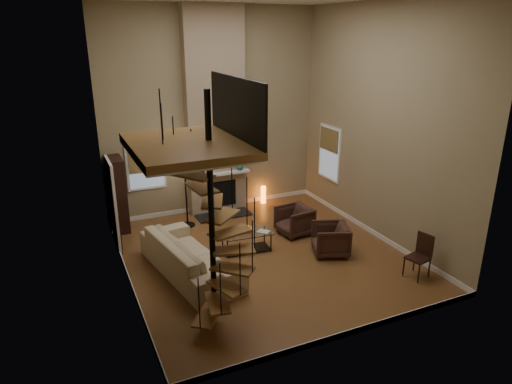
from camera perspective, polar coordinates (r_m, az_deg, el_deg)
name	(u,v)px	position (r m, az deg, el deg)	size (l,w,h in m)	color
ground	(263,255)	(10.56, 0.90, -7.87)	(6.00, 6.50, 0.01)	#915D2E
back_wall	(213,113)	(12.56, -5.42, 9.82)	(6.00, 0.02, 5.50)	#998763
front_wall	(358,181)	(6.91, 12.54, 1.31)	(6.00, 0.02, 5.50)	#998763
left_wall	(116,152)	(8.79, -17.07, 4.81)	(0.02, 6.50, 5.50)	#998763
right_wall	(380,125)	(11.19, 15.17, 8.03)	(0.02, 6.50, 5.50)	#998763
baseboard_back	(216,206)	(13.27, -5.04, -1.71)	(6.00, 0.02, 0.12)	white
baseboard_front	(345,334)	(8.15, 11.06, -16.94)	(6.00, 0.02, 0.12)	white
baseboard_left	(130,280)	(9.79, -15.44, -10.57)	(0.02, 6.50, 0.12)	white
baseboard_right	(370,230)	(11.98, 14.00, -4.66)	(0.02, 6.50, 0.12)	white
chimney_breast	(215,114)	(12.39, -5.13, 9.69)	(1.60, 0.38, 5.50)	#9D8366
hearth	(224,215)	(12.70, -4.03, -2.88)	(1.50, 0.60, 0.04)	black
firebox	(220,194)	(12.77, -4.54, -0.22)	(0.95, 0.02, 0.72)	black
mantel	(220,174)	(12.50, -4.49, 2.25)	(1.70, 0.18, 0.06)	white
mirror_frame	(219,145)	(12.35, -4.68, 5.87)	(0.94, 0.94, 0.10)	black
mirror_disc	(218,145)	(12.35, -4.70, 5.88)	(0.80, 0.80, 0.01)	white
vase_left	(200,171)	(12.33, -6.97, 2.66)	(0.24, 0.24, 0.25)	black
vase_right	(240,166)	(12.71, -2.02, 3.22)	(0.20, 0.20, 0.21)	#19555A
window_back	(145,161)	(12.31, -13.61, 3.77)	(1.02, 0.06, 1.52)	white
window_right	(329,152)	(12.99, 9.13, 4.91)	(0.06, 1.02, 1.52)	white
entry_door	(114,205)	(11.01, -17.29, -1.61)	(0.10, 1.05, 2.16)	white
loft	(194,142)	(7.14, -7.78, 6.24)	(1.70, 2.20, 1.09)	olive
spiral_stair	(213,225)	(7.68, -5.43, -4.13)	(1.47, 1.47, 4.06)	black
hutch	(117,194)	(12.03, -16.92, -0.27)	(0.40, 0.85, 1.89)	black
sofa	(189,256)	(9.76, -8.35, -7.87)	(2.84, 1.11, 0.83)	#C9B38B
armchair_near	(297,220)	(11.54, 5.10, -3.50)	(0.76, 0.79, 0.71)	#41261E
armchair_far	(334,239)	(10.62, 9.65, -5.84)	(0.77, 0.79, 0.72)	#41261E
coffee_table	(247,239)	(10.64, -1.18, -5.90)	(1.22, 0.69, 0.45)	silver
bowl	(246,230)	(10.59, -1.29, -4.75)	(0.37, 0.37, 0.09)	orange
book	(263,232)	(10.57, 0.89, -5.01)	(0.20, 0.27, 0.03)	gray
floor_lamp	(185,174)	(11.71, -8.83, 2.22)	(0.43, 0.43, 1.75)	black
accent_lamp	(263,195)	(13.53, 0.91, -0.35)	(0.15, 0.15, 0.52)	orange
side_chair	(421,253)	(10.06, 19.81, -7.19)	(0.50, 0.47, 0.91)	black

